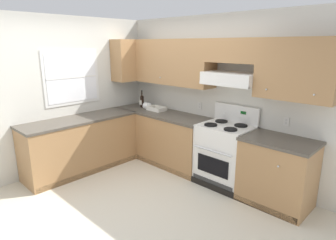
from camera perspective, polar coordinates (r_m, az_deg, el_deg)
The scene contains 9 objects.
ground_plane at distance 4.30m, azimuth -7.94°, elevation -14.46°, with size 7.04×7.04×0.00m, color beige.
wall_back at distance 4.63m, azimuth 9.73°, elevation 7.01°, with size 4.68×0.57×2.55m.
wall_left at distance 5.27m, azimuth -17.29°, elevation 6.00°, with size 0.47×4.00×2.55m.
counter_back_run at distance 4.82m, azimuth 4.48°, elevation -5.12°, with size 3.60×0.65×0.91m.
counter_left_run at distance 5.08m, azimuth -16.90°, elevation -4.70°, with size 0.63×1.91×0.91m.
stove at distance 4.46m, azimuth 11.14°, elevation -6.69°, with size 0.76×0.62×1.20m.
wine_bottle at distance 5.56m, azimuth -5.20°, elevation 3.88°, with size 0.07×0.07×0.33m.
bowl at distance 5.29m, azimuth -2.29°, elevation 2.18°, with size 0.33×0.23×0.07m.
paper_towel_roll at distance 5.40m, azimuth -4.20°, elevation 2.82°, with size 0.12×0.12×0.12m.
Camera 1 is at (3.00, -2.26, 2.09)m, focal length 30.62 mm.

